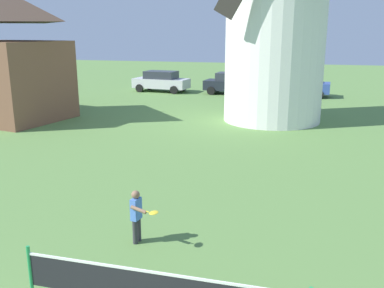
{
  "coord_description": "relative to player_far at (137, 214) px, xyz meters",
  "views": [
    {
      "loc": [
        2.43,
        -3.2,
        4.45
      ],
      "look_at": [
        0.46,
        4.13,
        2.45
      ],
      "focal_mm": 39.92,
      "sensor_mm": 36.0,
      "label": 1
    }
  ],
  "objects": [
    {
      "name": "player_far",
      "position": [
        0.0,
        0.0,
        0.0
      ],
      "size": [
        0.7,
        0.58,
        1.2
      ],
      "color": "#333338",
      "rests_on": "ground_plane"
    },
    {
      "name": "parked_car_silver",
      "position": [
        -7.41,
        23.03,
        0.13
      ],
      "size": [
        4.34,
        2.22,
        1.56
      ],
      "color": "silver",
      "rests_on": "ground_plane"
    },
    {
      "name": "parked_car_black",
      "position": [
        -1.91,
        23.08,
        0.13
      ],
      "size": [
        4.18,
        2.15,
        1.56
      ],
      "color": "#1E232D",
      "rests_on": "ground_plane"
    },
    {
      "name": "parked_car_blue",
      "position": [
        2.78,
        23.3,
        0.13
      ],
      "size": [
        4.34,
        2.06,
        1.56
      ],
      "color": "#334C99",
      "rests_on": "ground_plane"
    },
    {
      "name": "chapel",
      "position": [
        -11.86,
        11.03,
        2.6
      ],
      "size": [
        7.06,
        5.73,
        7.6
      ],
      "color": "brown",
      "rests_on": "ground_plane"
    }
  ]
}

